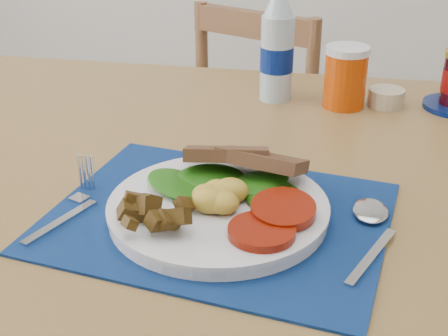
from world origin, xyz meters
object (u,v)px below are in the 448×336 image
Objects in this scene: breakfast_plate at (213,204)px; juice_glass at (345,79)px; chair_far at (271,118)px; water_bottle at (277,51)px.

juice_glass is at bearing 70.99° from breakfast_plate.
breakfast_plate is (0.03, -0.90, 0.25)m from chair_far.
chair_far is at bearing 97.28° from water_bottle.
breakfast_plate is at bearing -93.17° from water_bottle.
juice_glass is at bearing 134.89° from chair_far.
juice_glass is (0.13, -0.02, -0.04)m from water_bottle.
chair_far is 0.55m from water_bottle.
chair_far is at bearing 112.26° from juice_glass.
chair_far is at bearing 92.10° from breakfast_plate.
breakfast_plate is 2.62× the size of juice_glass.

